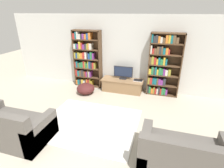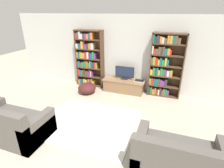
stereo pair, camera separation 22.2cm
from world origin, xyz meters
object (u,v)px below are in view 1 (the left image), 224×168
at_px(tv_stand, 122,85).
at_px(couch_right_sofa, 184,156).
at_px(television, 123,72).
at_px(beanbag_ottoman, 86,89).
at_px(bookshelf_left, 86,59).
at_px(bookshelf_right, 162,65).
at_px(couch_left_sectional, 11,128).
at_px(laptop, 138,80).

xyz_separation_m(tv_stand, couch_right_sofa, (1.86, -2.96, 0.06)).
height_order(television, beanbag_ottoman, television).
xyz_separation_m(bookshelf_left, beanbag_ottoman, (0.25, -0.73, -0.85)).
xyz_separation_m(bookshelf_right, tv_stand, (-1.29, -0.16, -0.82)).
relative_size(couch_right_sofa, beanbag_ottoman, 2.57).
bearing_deg(beanbag_ottoman, couch_left_sectional, -102.61).
distance_m(bookshelf_left, couch_right_sofa, 4.58).
bearing_deg(laptop, tv_stand, -175.26).
bearing_deg(bookshelf_right, couch_left_sectional, -132.25).
relative_size(bookshelf_right, tv_stand, 1.41).
xyz_separation_m(couch_left_sectional, couch_right_sofa, (3.62, 0.25, -0.02)).
distance_m(bookshelf_left, couch_left_sectional, 3.46).
xyz_separation_m(bookshelf_right, beanbag_ottoman, (-2.47, -0.73, -0.86)).
bearing_deg(laptop, couch_right_sofa, -66.41).
bearing_deg(couch_left_sectional, couch_right_sofa, 3.99).
bearing_deg(television, bookshelf_left, 176.84).
bearing_deg(tv_stand, couch_right_sofa, -57.87).
bearing_deg(television, tv_stand, -90.00).
height_order(bookshelf_right, couch_right_sofa, bookshelf_right).
bearing_deg(television, couch_left_sectional, -118.23).
height_order(bookshelf_right, couch_left_sectional, bookshelf_right).
height_order(tv_stand, laptop, laptop).
bearing_deg(couch_left_sectional, beanbag_ottoman, 77.39).
xyz_separation_m(bookshelf_right, couch_right_sofa, (0.56, -3.11, -0.76)).
relative_size(laptop, couch_left_sectional, 0.19).
relative_size(bookshelf_left, couch_left_sectional, 1.22).
bearing_deg(tv_stand, bookshelf_left, 173.81).
bearing_deg(bookshelf_left, television, -3.16).
bearing_deg(tv_stand, beanbag_ottoman, -153.84).
relative_size(television, couch_right_sofa, 0.43).
xyz_separation_m(tv_stand, laptop, (0.55, 0.05, 0.23)).
xyz_separation_m(television, beanbag_ottoman, (-1.17, -0.65, -0.50)).
bearing_deg(couch_left_sectional, television, 61.77).
relative_size(bookshelf_right, couch_left_sectional, 1.22).
height_order(tv_stand, couch_right_sofa, couch_right_sofa).
xyz_separation_m(television, laptop, (0.55, -0.03, -0.23)).
distance_m(couch_left_sectional, couch_right_sofa, 3.63).
distance_m(bookshelf_right, laptop, 0.96).
bearing_deg(laptop, beanbag_ottoman, -160.12).
height_order(bookshelf_left, couch_left_sectional, bookshelf_left).
xyz_separation_m(television, couch_left_sectional, (-1.76, -3.28, -0.39)).
relative_size(tv_stand, laptop, 4.59).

